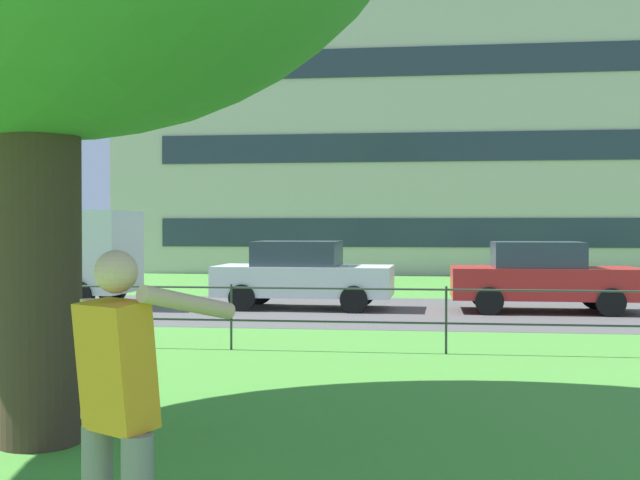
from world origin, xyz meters
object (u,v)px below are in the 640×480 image
Objects in this scene: panel_van_center at (28,252)px; car_white_far_left at (302,274)px; apartment_building_background at (449,47)px; car_red_left at (542,276)px; person_thrower at (119,411)px.

panel_van_center is 1.24× the size of car_white_far_left.
panel_van_center reaches higher than car_white_far_left.
apartment_building_background reaches higher than panel_van_center.
car_red_left is 21.13m from apartment_building_background.
apartment_building_background is (2.69, 33.35, 8.98)m from person_thrower.
person_thrower is at bearing -94.61° from apartment_building_background.
panel_van_center is 23.42m from apartment_building_background.
apartment_building_background reaches higher than person_thrower.
person_thrower is 16.20m from panel_van_center.
car_red_left is (11.84, 0.12, -0.49)m from panel_van_center.
person_thrower is 0.44× the size of car_red_left.
car_white_far_left and car_red_left have the same top height.
car_red_left is (4.12, 14.36, -0.18)m from person_thrower.
car_white_far_left is at bearing 94.77° from person_thrower.
car_red_left is at bearing 0.58° from panel_van_center.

